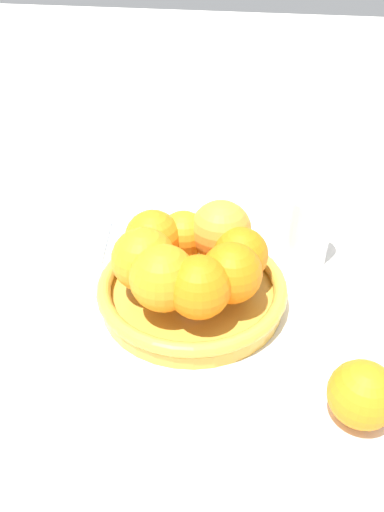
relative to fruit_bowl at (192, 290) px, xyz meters
name	(u,v)px	position (x,y,z in m)	size (l,w,h in m)	color
ground_plane	(192,301)	(0.00, 0.00, -0.02)	(4.00, 4.00, 0.00)	silver
fruit_bowl	(192,290)	(0.00, 0.00, 0.00)	(0.25, 0.25, 0.04)	gold
orange_pile	(190,257)	(0.00, 0.00, 0.06)	(0.20, 0.19, 0.08)	orange
stray_orange	(362,394)	(-0.15, -0.20, 0.02)	(0.07, 0.07, 0.07)	orange
drinking_glass	(308,230)	(0.12, -0.15, 0.03)	(0.06, 0.06, 0.10)	white
napkin_folded	(69,239)	(0.10, 0.21, -0.01)	(0.12, 0.12, 0.01)	silver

